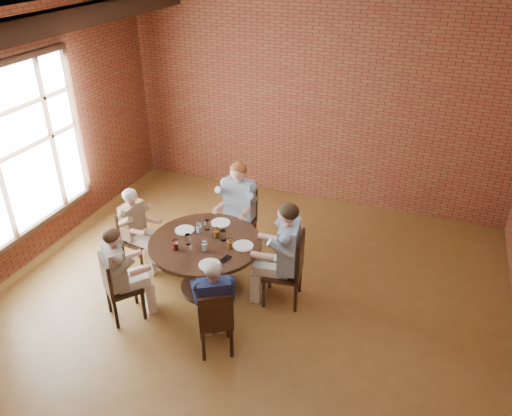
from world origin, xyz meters
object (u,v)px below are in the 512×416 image
(diner_a, at_px, (283,254))
(diner_d, at_px, (121,274))
(chair_e, at_px, (216,320))
(diner_e, at_px, (215,307))
(chair_b, at_px, (240,216))
(diner_b, at_px, (238,209))
(dining_table, at_px, (206,256))
(chair_c, at_px, (134,236))
(diner_c, at_px, (137,230))
(chair_a, at_px, (290,267))
(chair_d, at_px, (117,285))
(smartphone, at_px, (225,259))

(diner_a, xyz_separation_m, diner_d, (-1.70, -0.98, -0.07))
(chair_e, distance_m, diner_e, 0.15)
(chair_b, bearing_deg, diner_b, -90.00)
(dining_table, xyz_separation_m, diner_b, (0.02, 1.03, 0.16))
(chair_c, distance_m, diner_c, 0.15)
(diner_a, relative_size, chair_c, 1.62)
(dining_table, xyz_separation_m, chair_e, (0.60, -1.01, -0.05))
(diner_b, bearing_deg, diner_a, -40.99)
(diner_b, relative_size, chair_e, 1.58)
(chair_c, xyz_separation_m, diner_e, (1.75, -1.08, 0.13))
(chair_c, height_order, diner_e, diner_e)
(diner_b, distance_m, diner_e, 2.06)
(chair_a, height_order, chair_d, chair_a)
(chair_c, distance_m, diner_d, 1.09)
(diner_d, bearing_deg, chair_b, -70.19)
(chair_e, bearing_deg, diner_e, -90.00)
(chair_b, distance_m, diner_b, 0.19)
(chair_a, xyz_separation_m, chair_c, (-2.27, -0.03, -0.05))
(diner_b, height_order, smartphone, diner_b)
(diner_b, xyz_separation_m, chair_d, (-0.77, -1.92, -0.20))
(diner_c, bearing_deg, diner_a, -83.10)
(dining_table, height_order, diner_a, diner_a)
(diner_b, xyz_separation_m, chair_c, (-1.20, -0.90, -0.21))
(dining_table, height_order, chair_a, chair_a)
(chair_a, distance_m, diner_e, 1.23)
(diner_c, bearing_deg, smartphone, -98.06)
(diner_e, bearing_deg, chair_a, -146.07)
(diner_b, bearing_deg, chair_a, -37.91)
(diner_c, distance_m, diner_e, 2.00)
(dining_table, height_order, chair_d, chair_d)
(chair_e, bearing_deg, diner_c, -64.33)
(chair_e, bearing_deg, diner_b, -104.79)
(chair_a, xyz_separation_m, chair_e, (-0.49, -1.17, -0.05))
(diner_b, bearing_deg, chair_b, 90.00)
(chair_b, distance_m, chair_e, 2.21)
(diner_b, bearing_deg, smartphone, -72.60)
(dining_table, relative_size, diner_d, 1.13)
(chair_a, bearing_deg, chair_b, -140.08)
(diner_b, xyz_separation_m, smartphone, (0.38, -1.29, 0.06))
(chair_b, bearing_deg, chair_a, -40.80)
(diner_e, bearing_deg, dining_table, -90.00)
(chair_b, height_order, chair_e, chair_b)
(dining_table, relative_size, smartphone, 9.29)
(diner_e, xyz_separation_m, smartphone, (-0.17, 0.69, 0.14))
(chair_a, distance_m, diner_b, 1.39)
(chair_d, height_order, smartphone, chair_d)
(diner_a, xyz_separation_m, chair_c, (-2.18, -0.01, -0.23))
(chair_e, bearing_deg, chair_a, -143.45)
(diner_e, bearing_deg, diner_c, -63.46)
(chair_a, xyz_separation_m, diner_c, (-2.20, -0.03, 0.08))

